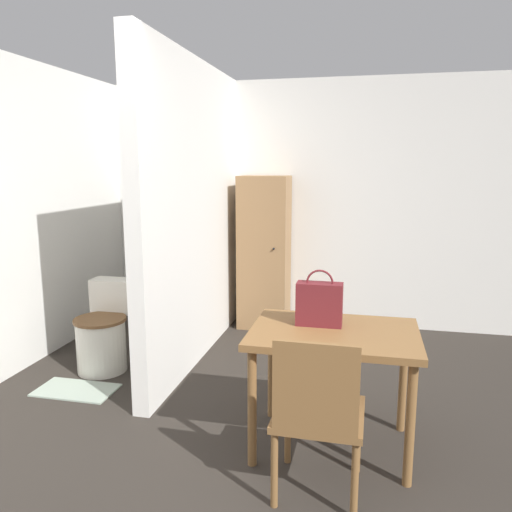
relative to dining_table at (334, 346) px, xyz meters
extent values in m
cube|color=white|center=(-0.59, 2.42, 0.62)|extent=(4.92, 0.12, 2.50)
cube|color=white|center=(-2.61, 0.64, 0.62)|extent=(0.12, 4.43, 2.50)
cube|color=white|center=(-1.26, 1.22, 0.62)|extent=(0.12, 2.29, 2.50)
cube|color=brown|center=(0.00, 0.00, 0.07)|extent=(0.95, 0.69, 0.04)
cylinder|color=brown|center=(-0.42, -0.28, -0.29)|extent=(0.05, 0.05, 0.68)
cylinder|color=brown|center=(0.42, -0.28, -0.29)|extent=(0.05, 0.05, 0.68)
cylinder|color=brown|center=(-0.42, 0.28, -0.29)|extent=(0.05, 0.05, 0.68)
cylinder|color=brown|center=(0.42, 0.28, -0.29)|extent=(0.05, 0.05, 0.68)
cube|color=brown|center=(-0.04, -0.41, -0.21)|extent=(0.45, 0.45, 0.04)
cube|color=brown|center=(-0.04, -0.62, 0.02)|extent=(0.40, 0.04, 0.43)
cylinder|color=brown|center=(-0.23, -0.22, -0.43)|extent=(0.04, 0.04, 0.40)
cylinder|color=brown|center=(0.16, -0.22, -0.43)|extent=(0.04, 0.04, 0.40)
cylinder|color=brown|center=(-0.23, -0.60, -0.43)|extent=(0.04, 0.04, 0.40)
cylinder|color=brown|center=(0.15, -0.61, -0.43)|extent=(0.04, 0.04, 0.40)
cylinder|color=silver|center=(-1.91, 0.72, -0.42)|extent=(0.39, 0.39, 0.42)
cylinder|color=brown|center=(-1.91, 0.72, -0.20)|extent=(0.41, 0.41, 0.02)
cube|color=silver|center=(-1.91, 0.98, -0.07)|extent=(0.39, 0.18, 0.29)
cube|color=maroon|center=(-0.10, 0.08, 0.22)|extent=(0.27, 0.11, 0.26)
torus|color=maroon|center=(-0.10, 0.08, 0.35)|extent=(0.16, 0.01, 0.16)
cube|color=#997047|center=(-0.86, 2.15, 0.15)|extent=(0.49, 0.39, 1.55)
sphere|color=black|center=(-0.72, 1.94, 0.22)|extent=(0.02, 0.02, 0.02)
cube|color=#99A899|center=(-1.91, 0.33, -0.62)|extent=(0.58, 0.32, 0.01)
camera|label=1|loc=(0.16, -2.76, 1.03)|focal=35.00mm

